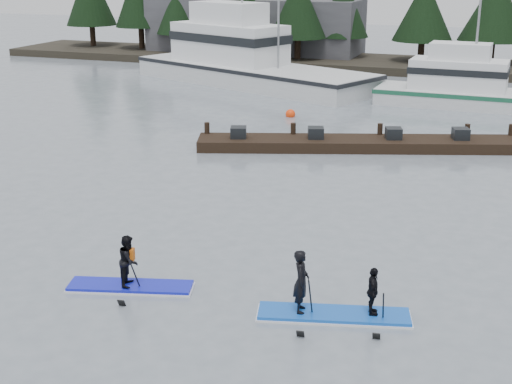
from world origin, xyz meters
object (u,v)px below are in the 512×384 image
(fishing_boat_large, at_px, (246,72))
(fishing_boat_medium, at_px, (476,98))
(paddleboard_solo, at_px, (129,270))
(floating_dock, at_px, (360,144))
(paddleboard_duo, at_px, (332,297))

(fishing_boat_large, distance_m, fishing_boat_medium, 15.71)
(fishing_boat_medium, height_order, paddleboard_solo, fishing_boat_medium)
(floating_dock, distance_m, paddleboard_solo, 16.44)
(fishing_boat_medium, bearing_deg, floating_dock, -107.83)
(fishing_boat_large, height_order, paddleboard_duo, fishing_boat_large)
(paddleboard_solo, height_order, paddleboard_duo, paddleboard_duo)
(fishing_boat_medium, height_order, floating_dock, fishing_boat_medium)
(fishing_boat_medium, distance_m, paddleboard_duo, 27.84)
(fishing_boat_medium, distance_m, paddleboard_solo, 28.91)
(paddleboard_duo, bearing_deg, paddleboard_solo, 168.50)
(floating_dock, relative_size, paddleboard_solo, 4.40)
(fishing_boat_large, height_order, paddleboard_solo, fishing_boat_large)
(fishing_boat_large, bearing_deg, paddleboard_duo, -42.76)
(fishing_boat_medium, xyz_separation_m, paddleboard_duo, (-1.48, -27.80, 0.01))
(floating_dock, xyz_separation_m, paddleboard_duo, (2.77, -15.95, 0.28))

